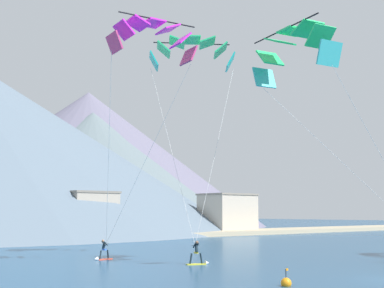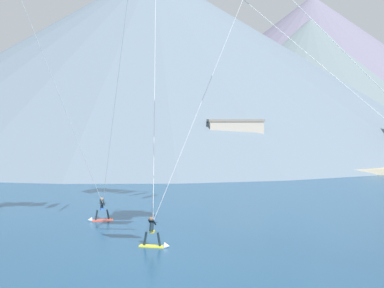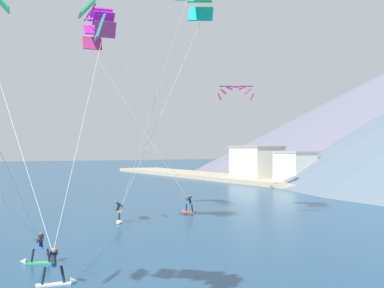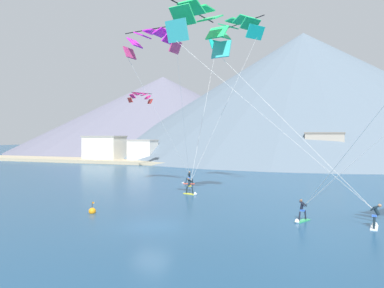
{
  "view_description": "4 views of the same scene",
  "coord_description": "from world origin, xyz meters",
  "px_view_note": "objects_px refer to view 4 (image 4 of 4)",
  "views": [
    {
      "loc": [
        -27.9,
        -16.73,
        3.8
      ],
      "look_at": [
        -2.6,
        14.53,
        8.93
      ],
      "focal_mm": 50.0,
      "sensor_mm": 36.0,
      "label": 1
    },
    {
      "loc": [
        -3.9,
        -15.61,
        7.38
      ],
      "look_at": [
        0.02,
        18.11,
        5.5
      ],
      "focal_mm": 50.0,
      "sensor_mm": 36.0,
      "label": 2
    },
    {
      "loc": [
        36.74,
        -0.59,
        5.84
      ],
      "look_at": [
        0.81,
        18.48,
        6.12
      ],
      "focal_mm": 50.0,
      "sensor_mm": 36.0,
      "label": 3
    },
    {
      "loc": [
        11.58,
        -22.26,
        6.07
      ],
      "look_at": [
        -1.95,
        12.61,
        5.27
      ],
      "focal_mm": 35.0,
      "sensor_mm": 36.0,
      "label": 4
    }
  ],
  "objects_px": {
    "parafoil_kite_near_lead": "(235,30)",
    "parafoil_kite_near_trail": "(152,41)",
    "kitesurfer_mid_center": "(375,220)",
    "parafoil_kite_distant_high_outer": "(140,97)",
    "kitesurfer_near_trail": "(188,180)",
    "kitesurfer_near_lead": "(191,189)",
    "race_marker_buoy": "(92,211)",
    "kitesurfer_far_left": "(301,216)",
    "parafoil_kite_mid_center": "(202,24)"
  },
  "relations": [
    {
      "from": "parafoil_kite_near_lead",
      "to": "parafoil_kite_near_trail",
      "type": "relative_size",
      "value": 1.1
    },
    {
      "from": "kitesurfer_mid_center",
      "to": "parafoil_kite_distant_high_outer",
      "type": "relative_size",
      "value": 0.38
    },
    {
      "from": "kitesurfer_near_trail",
      "to": "parafoil_kite_near_trail",
      "type": "relative_size",
      "value": 0.11
    },
    {
      "from": "kitesurfer_near_lead",
      "to": "kitesurfer_near_trail",
      "type": "relative_size",
      "value": 1.01
    },
    {
      "from": "parafoil_kite_near_lead",
      "to": "race_marker_buoy",
      "type": "bearing_deg",
      "value": -113.44
    },
    {
      "from": "kitesurfer_mid_center",
      "to": "parafoil_kite_near_trail",
      "type": "distance_m",
      "value": 27.55
    },
    {
      "from": "kitesurfer_far_left",
      "to": "kitesurfer_near_lead",
      "type": "bearing_deg",
      "value": 143.4
    },
    {
      "from": "parafoil_kite_mid_center",
      "to": "parafoil_kite_near_lead",
      "type": "bearing_deg",
      "value": 90.38
    },
    {
      "from": "kitesurfer_near_trail",
      "to": "parafoil_kite_distant_high_outer",
      "type": "xyz_separation_m",
      "value": [
        -14.97,
        14.75,
        12.64
      ]
    },
    {
      "from": "kitesurfer_near_lead",
      "to": "kitesurfer_mid_center",
      "type": "height_order",
      "value": "kitesurfer_near_lead"
    },
    {
      "from": "kitesurfer_near_lead",
      "to": "parafoil_kite_mid_center",
      "type": "distance_m",
      "value": 16.58
    },
    {
      "from": "kitesurfer_far_left",
      "to": "parafoil_kite_distant_high_outer",
      "type": "distance_m",
      "value": 45.4
    },
    {
      "from": "kitesurfer_near_lead",
      "to": "kitesurfer_far_left",
      "type": "height_order",
      "value": "kitesurfer_near_lead"
    },
    {
      "from": "kitesurfer_near_lead",
      "to": "race_marker_buoy",
      "type": "relative_size",
      "value": 1.77
    },
    {
      "from": "kitesurfer_mid_center",
      "to": "parafoil_kite_mid_center",
      "type": "relative_size",
      "value": 0.12
    },
    {
      "from": "kitesurfer_far_left",
      "to": "race_marker_buoy",
      "type": "distance_m",
      "value": 15.82
    },
    {
      "from": "parafoil_kite_distant_high_outer",
      "to": "parafoil_kite_near_lead",
      "type": "bearing_deg",
      "value": -38.85
    },
    {
      "from": "kitesurfer_near_trail",
      "to": "parafoil_kite_mid_center",
      "type": "distance_m",
      "value": 21.89
    },
    {
      "from": "parafoil_kite_near_lead",
      "to": "kitesurfer_far_left",
      "type": "bearing_deg",
      "value": -58.64
    },
    {
      "from": "kitesurfer_near_trail",
      "to": "kitesurfer_far_left",
      "type": "relative_size",
      "value": 1.02
    },
    {
      "from": "kitesurfer_far_left",
      "to": "parafoil_kite_distant_high_outer",
      "type": "xyz_separation_m",
      "value": [
        -30.28,
        31.36,
        12.67
      ]
    },
    {
      "from": "kitesurfer_far_left",
      "to": "parafoil_kite_mid_center",
      "type": "distance_m",
      "value": 17.27
    },
    {
      "from": "parafoil_kite_near_lead",
      "to": "parafoil_kite_near_trail",
      "type": "distance_m",
      "value": 9.53
    },
    {
      "from": "parafoil_kite_near_lead",
      "to": "parafoil_kite_distant_high_outer",
      "type": "distance_m",
      "value": 28.58
    },
    {
      "from": "kitesurfer_far_left",
      "to": "parafoil_kite_mid_center",
      "type": "xyz_separation_m",
      "value": [
        -8.28,
        2.26,
        14.98
      ]
    },
    {
      "from": "parafoil_kite_near_lead",
      "to": "parafoil_kite_distant_high_outer",
      "type": "relative_size",
      "value": 3.84
    },
    {
      "from": "kitesurfer_mid_center",
      "to": "kitesurfer_near_lead",
      "type": "bearing_deg",
      "value": 152.03
    },
    {
      "from": "kitesurfer_near_lead",
      "to": "parafoil_kite_near_trail",
      "type": "xyz_separation_m",
      "value": [
        -4.4,
        -0.22,
        15.71
      ]
    },
    {
      "from": "parafoil_kite_near_trail",
      "to": "race_marker_buoy",
      "type": "relative_size",
      "value": 15.72
    },
    {
      "from": "kitesurfer_mid_center",
      "to": "parafoil_kite_near_lead",
      "type": "relative_size",
      "value": 0.1
    },
    {
      "from": "kitesurfer_near_trail",
      "to": "race_marker_buoy",
      "type": "xyz_separation_m",
      "value": [
        -0.24,
        -19.52,
        -0.3
      ]
    },
    {
      "from": "parafoil_kite_near_trail",
      "to": "parafoil_kite_mid_center",
      "type": "relative_size",
      "value": 1.04
    },
    {
      "from": "kitesurfer_near_trail",
      "to": "kitesurfer_mid_center",
      "type": "height_order",
      "value": "kitesurfer_mid_center"
    },
    {
      "from": "parafoil_kite_near_trail",
      "to": "parafoil_kite_mid_center",
      "type": "bearing_deg",
      "value": -38.43
    },
    {
      "from": "parafoil_kite_near_lead",
      "to": "parafoil_kite_mid_center",
      "type": "bearing_deg",
      "value": -89.62
    },
    {
      "from": "kitesurfer_mid_center",
      "to": "parafoil_kite_near_lead",
      "type": "bearing_deg",
      "value": 133.66
    },
    {
      "from": "race_marker_buoy",
      "to": "kitesurfer_far_left",
      "type": "bearing_deg",
      "value": 10.57
    },
    {
      "from": "kitesurfer_mid_center",
      "to": "kitesurfer_far_left",
      "type": "height_order",
      "value": "kitesurfer_mid_center"
    },
    {
      "from": "parafoil_kite_near_lead",
      "to": "race_marker_buoy",
      "type": "relative_size",
      "value": 17.37
    },
    {
      "from": "parafoil_kite_mid_center",
      "to": "kitesurfer_far_left",
      "type": "bearing_deg",
      "value": -15.29
    },
    {
      "from": "kitesurfer_near_lead",
      "to": "kitesurfer_near_trail",
      "type": "distance_m",
      "value": 8.65
    },
    {
      "from": "kitesurfer_near_trail",
      "to": "parafoil_kite_near_lead",
      "type": "relative_size",
      "value": 0.1
    },
    {
      "from": "kitesurfer_near_trail",
      "to": "parafoil_kite_mid_center",
      "type": "height_order",
      "value": "parafoil_kite_mid_center"
    },
    {
      "from": "parafoil_kite_near_lead",
      "to": "race_marker_buoy",
      "type": "xyz_separation_m",
      "value": [
        -7.2,
        -16.6,
        -17.83
      ]
    },
    {
      "from": "kitesurfer_near_lead",
      "to": "kitesurfer_near_trail",
      "type": "xyz_separation_m",
      "value": [
        -3.55,
        7.89,
        -0.1
      ]
    },
    {
      "from": "kitesurfer_near_lead",
      "to": "parafoil_kite_mid_center",
      "type": "xyz_separation_m",
      "value": [
        3.48,
        -6.47,
        14.86
      ]
    },
    {
      "from": "parafoil_kite_near_trail",
      "to": "kitesurfer_near_trail",
      "type": "bearing_deg",
      "value": 84.03
    },
    {
      "from": "parafoil_kite_near_trail",
      "to": "parafoil_kite_mid_center",
      "type": "distance_m",
      "value": 10.1
    },
    {
      "from": "parafoil_kite_mid_center",
      "to": "parafoil_kite_distant_high_outer",
      "type": "height_order",
      "value": "parafoil_kite_mid_center"
    },
    {
      "from": "kitesurfer_far_left",
      "to": "parafoil_kite_near_lead",
      "type": "xyz_separation_m",
      "value": [
        -8.35,
        13.7,
        17.55
      ]
    }
  ]
}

